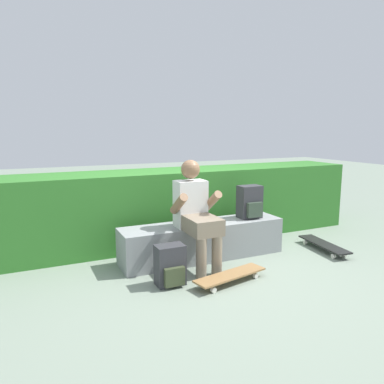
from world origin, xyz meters
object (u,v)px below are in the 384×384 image
skateboard_near_person (230,275)px  backpack_on_ground (170,266)px  bench_main (203,240)px  backpack_on_bench (250,202)px  skateboard_beside_bench (324,245)px  person_skater (196,211)px

skateboard_near_person → backpack_on_ground: (-0.56, 0.21, 0.12)m
bench_main → backpack_on_ground: (-0.63, -0.55, -0.02)m
skateboard_near_person → backpack_on_ground: 0.60m
backpack_on_bench → backpack_on_ground: size_ratio=1.00×
skateboard_near_person → skateboard_beside_bench: (1.57, 0.36, 0.00)m
skateboard_near_person → backpack_on_bench: 1.16m
bench_main → skateboard_near_person: 0.77m
person_skater → skateboard_beside_bench: size_ratio=1.43×
bench_main → skateboard_near_person: (-0.07, -0.75, -0.14)m
skateboard_near_person → backpack_on_ground: backpack_on_ground is taller
skateboard_beside_bench → person_skater: bearing=173.6°
skateboard_beside_bench → backpack_on_bench: (-0.86, 0.39, 0.54)m
person_skater → backpack_on_ground: person_skater is taller
bench_main → backpack_on_ground: 0.84m
person_skater → backpack_on_ground: 0.70m
person_skater → skateboard_beside_bench: person_skater is taller
skateboard_beside_bench → backpack_on_bench: bearing=155.6°
skateboard_near_person → skateboard_beside_bench: same height
person_skater → skateboard_beside_bench: 1.79m
backpack_on_bench → backpack_on_ground: 1.44m
bench_main → skateboard_near_person: bench_main is taller
bench_main → backpack_on_ground: bearing=-139.0°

